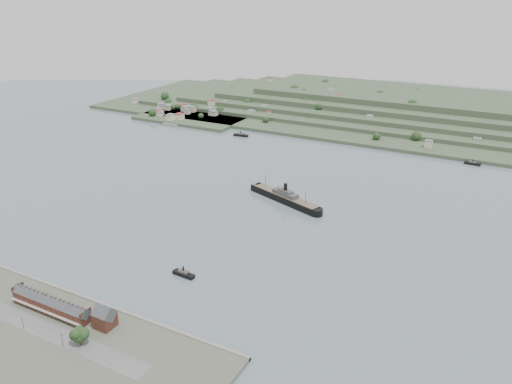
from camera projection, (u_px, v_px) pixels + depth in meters
The scene contains 10 objects.
ground at pixel (220, 210), 421.60m from camera, with size 1400.00×1400.00×0.00m, color slate.
near_shore at pixel (38, 336), 268.80m from camera, with size 220.00×80.00×2.60m.
terrace_row at pixel (51, 304), 286.17m from camera, with size 55.60×9.80×11.07m.
gabled_building at pixel (105, 317), 272.73m from camera, with size 10.40×10.18×14.09m.
far_peninsula at pixel (378, 107), 725.79m from camera, with size 760.00×309.00×30.00m.
steamship at pixel (282, 197), 439.15m from camera, with size 83.75×38.27×20.91m.
tugboat at pixel (184, 274), 326.00m from camera, with size 16.14×5.31×7.15m.
ferry_west at pixel (241, 135), 628.52m from camera, with size 19.32×7.30×7.07m.
ferry_east at pixel (473, 163), 528.75m from camera, with size 16.76×5.94×6.16m.
fig_tree at pixel (79, 335), 258.13m from camera, with size 10.00×8.66×11.16m.
Camera 1 is at (206.38, -324.48, 176.17)m, focal length 35.00 mm.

